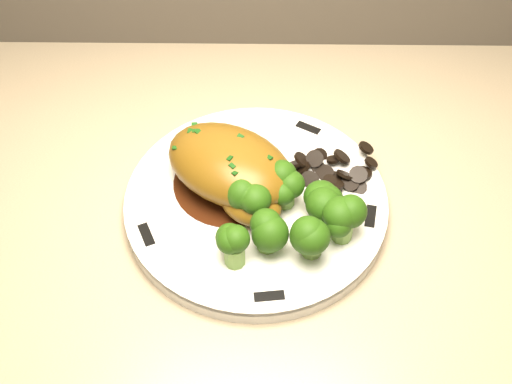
{
  "coord_description": "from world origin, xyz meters",
  "views": [
    {
      "loc": [
        -0.06,
        1.22,
        1.41
      ],
      "look_at": [
        -0.06,
        1.68,
        0.88
      ],
      "focal_mm": 45.0,
      "sensor_mm": 36.0,
      "label": 1
    }
  ],
  "objects_px": {
    "counter": "(206,371)",
    "broccoli_florets": "(288,216)",
    "chicken_breast": "(232,169)",
    "plate": "(256,203)"
  },
  "relations": [
    {
      "from": "counter",
      "to": "broccoli_florets",
      "type": "bearing_deg",
      "value": -20.69
    },
    {
      "from": "plate",
      "to": "chicken_breast",
      "type": "xyz_separation_m",
      "value": [
        -0.03,
        0.02,
        0.04
      ]
    },
    {
      "from": "chicken_breast",
      "to": "broccoli_florets",
      "type": "relative_size",
      "value": 1.28
    },
    {
      "from": "counter",
      "to": "broccoli_florets",
      "type": "height_order",
      "value": "counter"
    },
    {
      "from": "counter",
      "to": "broccoli_florets",
      "type": "distance_m",
      "value": 0.48
    },
    {
      "from": "chicken_breast",
      "to": "broccoli_florets",
      "type": "xyz_separation_m",
      "value": [
        0.06,
        -0.06,
        -0.0
      ]
    },
    {
      "from": "plate",
      "to": "chicken_breast",
      "type": "bearing_deg",
      "value": 147.78
    },
    {
      "from": "counter",
      "to": "chicken_breast",
      "type": "bearing_deg",
      "value": 20.37
    },
    {
      "from": "plate",
      "to": "broccoli_florets",
      "type": "distance_m",
      "value": 0.07
    },
    {
      "from": "counter",
      "to": "plate",
      "type": "relative_size",
      "value": 6.73
    }
  ]
}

